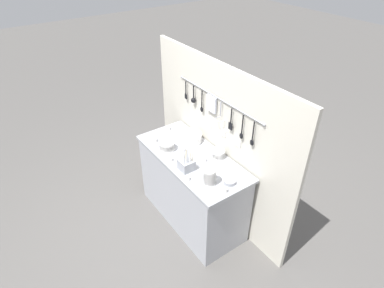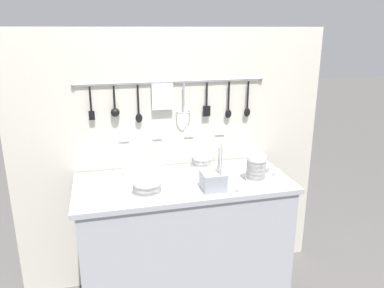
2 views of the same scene
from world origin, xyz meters
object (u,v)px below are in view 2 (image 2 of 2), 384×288
at_px(cup_front_right, 231,176).
at_px(bowl_stack_short_front, 147,187).
at_px(cup_front_left, 182,193).
at_px(cup_by_caddy, 277,173).
at_px(steel_mixing_bowl, 261,168).
at_px(cup_back_left, 241,189).
at_px(bowl_stack_back_corner, 202,161).
at_px(plate_stack, 143,169).
at_px(cup_centre, 123,187).
at_px(cutlery_caddy, 213,181).
at_px(cup_beside_plates, 203,173).
at_px(cup_mid_row, 110,197).
at_px(cup_edge_far, 163,182).
at_px(cup_edge_near, 88,182).
at_px(bowl_stack_wide_centre, 256,169).

bearing_deg(cup_front_right, bowl_stack_short_front, -169.22).
xyz_separation_m(cup_front_left, cup_by_caddy, (0.65, 0.15, 0.00)).
relative_size(bowl_stack_short_front, steel_mixing_bowl, 1.42).
height_order(bowl_stack_short_front, cup_back_left, bowl_stack_short_front).
distance_m(bowl_stack_back_corner, steel_mixing_bowl, 0.39).
bearing_deg(bowl_stack_short_front, cup_back_left, -10.52).
distance_m(plate_stack, cup_back_left, 0.63).
distance_m(cup_centre, cup_by_caddy, 0.95).
bearing_deg(cutlery_caddy, cup_front_left, -164.62).
bearing_deg(cup_beside_plates, cup_by_caddy, -13.97).
distance_m(steel_mixing_bowl, cup_front_left, 0.64).
bearing_deg(cup_front_left, steel_mixing_bowl, 23.76).
distance_m(cup_mid_row, cup_edge_far, 0.34).
xyz_separation_m(cup_edge_near, cup_mid_row, (0.12, -0.24, 0.00)).
relative_size(plate_stack, cup_centre, 5.86).
xyz_separation_m(bowl_stack_back_corner, bowl_stack_wide_centre, (0.25, -0.31, 0.04)).
bearing_deg(bowl_stack_back_corner, bowl_stack_wide_centre, -50.26).
relative_size(plate_stack, steel_mixing_bowl, 2.20).
height_order(bowl_stack_back_corner, cup_front_left, bowl_stack_back_corner).
xyz_separation_m(bowl_stack_wide_centre, plate_stack, (-0.65, 0.25, -0.04)).
relative_size(cup_beside_plates, cup_by_caddy, 1.00).
bearing_deg(bowl_stack_back_corner, cup_back_left, -76.43).
relative_size(steel_mixing_bowl, cup_front_right, 2.66).
distance_m(plate_stack, cup_edge_far, 0.20).
xyz_separation_m(cup_edge_near, cup_centre, (0.20, -0.12, 0.00)).
xyz_separation_m(bowl_stack_wide_centre, cup_front_right, (-0.13, 0.06, -0.06)).
distance_m(steel_mixing_bowl, cup_front_right, 0.25).
relative_size(cup_front_left, cup_front_right, 1.00).
xyz_separation_m(bowl_stack_wide_centre, cup_beside_plates, (-0.28, 0.16, -0.06)).
xyz_separation_m(cup_mid_row, cup_edge_far, (0.31, 0.14, 0.00)).
xyz_separation_m(plate_stack, cutlery_caddy, (0.37, -0.30, 0.01)).
bearing_deg(cup_mid_row, plate_stack, 55.67).
bearing_deg(bowl_stack_back_corner, cup_beside_plates, -101.69).
relative_size(cup_edge_near, cup_mid_row, 1.00).
relative_size(bowl_stack_back_corner, cutlery_caddy, 0.47).
distance_m(cup_back_left, cup_edge_far, 0.46).
distance_m(steel_mixing_bowl, cup_edge_far, 0.66).
xyz_separation_m(cup_back_left, cup_mid_row, (-0.72, 0.07, 0.00)).
relative_size(bowl_stack_wide_centre, cup_back_left, 3.90).
relative_size(bowl_stack_short_front, cup_beside_plates, 3.76).
distance_m(bowl_stack_wide_centre, cup_beside_plates, 0.33).
distance_m(bowl_stack_back_corner, bowl_stack_short_front, 0.54).
relative_size(cup_back_left, cup_centre, 1.00).
bearing_deg(bowl_stack_wide_centre, cup_edge_near, 169.56).
height_order(bowl_stack_short_front, cup_front_right, bowl_stack_short_front).
relative_size(plate_stack, cup_edge_near, 5.86).
bearing_deg(cup_by_caddy, cup_front_right, 176.53).
bearing_deg(cup_mid_row, cup_beside_plates, 20.69).
bearing_deg(cup_edge_near, cup_beside_plates, -2.00).
bearing_deg(cup_centre, bowl_stack_short_front, -39.62).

